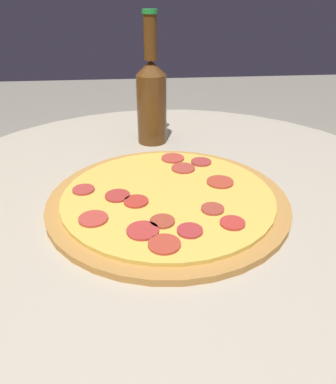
{
  "coord_description": "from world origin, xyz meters",
  "views": [
    {
      "loc": [
        -0.54,
        0.06,
        0.99
      ],
      "look_at": [
        -0.04,
        0.01,
        0.71
      ],
      "focal_mm": 35.0,
      "sensor_mm": 36.0,
      "label": 1
    }
  ],
  "objects": [
    {
      "name": "beer_bottle",
      "position": [
        0.22,
        0.02,
        0.78
      ],
      "size": [
        0.06,
        0.06,
        0.26
      ],
      "color": "#563314",
      "rests_on": "table"
    },
    {
      "name": "table",
      "position": [
        0.0,
        0.0,
        0.53
      ],
      "size": [
        0.91,
        0.91,
        0.69
      ],
      "color": "#B2A893",
      "rests_on": "ground_plane"
    },
    {
      "name": "pizza",
      "position": [
        -0.04,
        0.01,
        0.7
      ],
      "size": [
        0.37,
        0.37,
        0.02
      ],
      "color": "#B77F3D",
      "rests_on": "table"
    }
  ]
}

